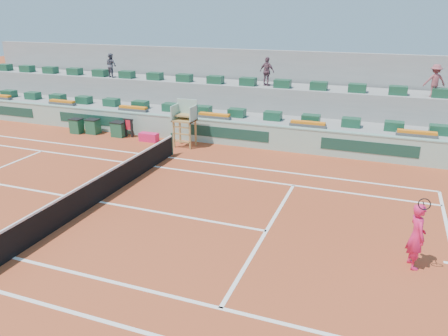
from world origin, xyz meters
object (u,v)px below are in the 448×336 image
at_px(player_bag, 149,137).
at_px(drink_cooler_a, 119,129).
at_px(umpire_chair, 185,117).
at_px(tennis_player, 417,236).

distance_m(player_bag, drink_cooler_a, 2.05).
xyz_separation_m(umpire_chair, tennis_player, (10.73, -8.02, -0.59)).
bearing_deg(umpire_chair, drink_cooler_a, 176.14).
height_order(player_bag, tennis_player, tennis_player).
relative_size(drink_cooler_a, tennis_player, 0.37).
distance_m(drink_cooler_a, tennis_player, 17.13).
bearing_deg(tennis_player, drink_cooler_a, 150.98).
height_order(umpire_chair, tennis_player, umpire_chair).
bearing_deg(umpire_chair, player_bag, 178.85).
distance_m(umpire_chair, drink_cooler_a, 4.40).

